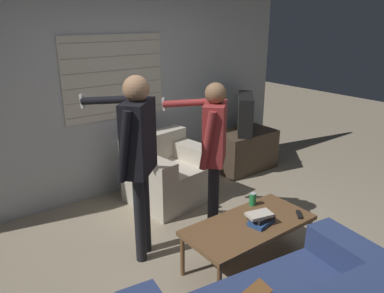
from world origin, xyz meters
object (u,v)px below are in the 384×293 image
(book_stack, at_px, (261,218))
(armchair_beige, at_px, (168,174))
(tv, at_px, (245,113))
(person_left_standing, at_px, (138,147))
(coffee_table, at_px, (249,227))
(soda_can, at_px, (253,199))
(spare_remote, at_px, (299,215))
(person_right_standing, at_px, (213,142))
(floor_fan, at_px, (207,172))

(book_stack, bearing_deg, armchair_beige, 86.82)
(tv, height_order, person_left_standing, person_left_standing)
(coffee_table, bearing_deg, tv, 46.74)
(person_left_standing, xyz_separation_m, soda_can, (0.96, -0.50, -0.60))
(book_stack, bearing_deg, spare_remote, -16.90)
(armchair_beige, bearing_deg, book_stack, 78.92)
(person_right_standing, height_order, spare_remote, person_right_standing)
(coffee_table, height_order, floor_fan, coffee_table)
(armchair_beige, bearing_deg, spare_remote, 91.80)
(spare_remote, bearing_deg, floor_fan, 118.88)
(coffee_table, relative_size, tv, 1.73)
(person_right_standing, relative_size, book_stack, 5.89)
(person_right_standing, xyz_separation_m, soda_can, (0.15, -0.43, -0.51))
(person_left_standing, xyz_separation_m, spare_remote, (1.15, -0.90, -0.65))
(person_right_standing, relative_size, soda_can, 12.63)
(spare_remote, bearing_deg, person_right_standing, 154.21)
(coffee_table, bearing_deg, floor_fan, 62.12)
(book_stack, xyz_separation_m, soda_can, (0.19, 0.29, 0.01))
(coffee_table, distance_m, tv, 2.40)
(soda_can, bearing_deg, coffee_table, -140.14)
(coffee_table, distance_m, person_left_standing, 1.22)
(tv, bearing_deg, book_stack, 2.37)
(floor_fan, bearing_deg, spare_remote, -102.76)
(coffee_table, xyz_separation_m, book_stack, (0.07, -0.07, 0.09))
(soda_can, distance_m, spare_remote, 0.45)
(person_right_standing, relative_size, spare_remote, 12.86)
(coffee_table, relative_size, soda_can, 9.49)
(person_left_standing, bearing_deg, book_stack, -88.16)
(tv, relative_size, spare_remote, 5.60)
(tv, xyz_separation_m, person_right_standing, (-1.50, -1.07, 0.16))
(spare_remote, bearing_deg, person_left_standing, -176.51)
(floor_fan, bearing_deg, tv, 4.80)
(spare_remote, distance_m, floor_fan, 1.91)
(tv, xyz_separation_m, floor_fan, (-0.74, -0.06, -0.70))
(armchair_beige, bearing_deg, person_left_standing, 36.47)
(book_stack, xyz_separation_m, spare_remote, (0.39, -0.12, -0.04))
(tv, xyz_separation_m, spare_remote, (-1.16, -1.90, -0.40))
(person_right_standing, distance_m, spare_remote, 1.06)
(armchair_beige, height_order, person_right_standing, person_right_standing)
(tv, distance_m, floor_fan, 1.02)
(armchair_beige, relative_size, soda_can, 8.14)
(coffee_table, distance_m, spare_remote, 0.50)
(soda_can, distance_m, floor_fan, 1.60)
(coffee_table, height_order, person_left_standing, person_left_standing)
(soda_can, height_order, spare_remote, soda_can)
(coffee_table, xyz_separation_m, person_right_standing, (0.11, 0.65, 0.61))
(person_left_standing, bearing_deg, floor_fan, -11.41)
(person_left_standing, xyz_separation_m, person_right_standing, (0.80, -0.07, -0.10))
(armchair_beige, distance_m, tv, 1.55)
(armchair_beige, bearing_deg, floor_fan, -179.63)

